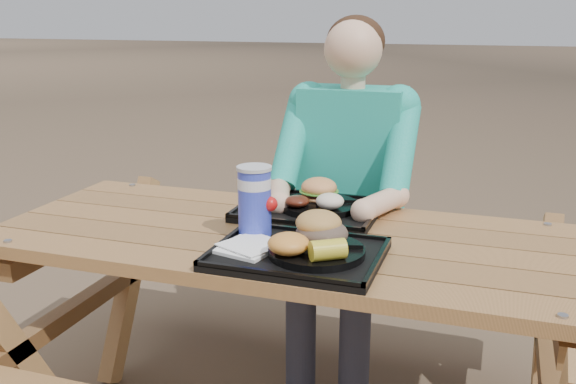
% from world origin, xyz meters
% --- Properties ---
extents(picnic_table, '(1.80, 1.49, 0.75)m').
position_xyz_m(picnic_table, '(0.00, 0.00, 0.38)').
color(picnic_table, '#999999').
rests_on(picnic_table, ground).
extents(tray_near, '(0.45, 0.35, 0.02)m').
position_xyz_m(tray_near, '(0.09, -0.19, 0.76)').
color(tray_near, black).
rests_on(tray_near, picnic_table).
extents(tray_far, '(0.45, 0.35, 0.02)m').
position_xyz_m(tray_far, '(0.00, 0.21, 0.76)').
color(tray_far, black).
rests_on(tray_far, picnic_table).
extents(plate_near, '(0.26, 0.26, 0.02)m').
position_xyz_m(plate_near, '(0.15, -0.20, 0.78)').
color(plate_near, black).
rests_on(plate_near, tray_near).
extents(plate_far, '(0.26, 0.26, 0.02)m').
position_xyz_m(plate_far, '(0.03, 0.22, 0.78)').
color(plate_far, black).
rests_on(plate_far, tray_far).
extents(napkin_stack, '(0.18, 0.18, 0.02)m').
position_xyz_m(napkin_stack, '(-0.04, -0.22, 0.78)').
color(napkin_stack, white).
rests_on(napkin_stack, tray_near).
extents(soda_cup, '(0.10, 0.10, 0.19)m').
position_xyz_m(soda_cup, '(-0.07, -0.09, 0.87)').
color(soda_cup, '#1828B6').
rests_on(soda_cup, tray_near).
extents(condiment_bbq, '(0.05, 0.05, 0.03)m').
position_xyz_m(condiment_bbq, '(0.08, -0.08, 0.79)').
color(condiment_bbq, black).
rests_on(condiment_bbq, tray_near).
extents(condiment_mustard, '(0.05, 0.05, 0.03)m').
position_xyz_m(condiment_mustard, '(0.14, -0.06, 0.79)').
color(condiment_mustard, yellow).
rests_on(condiment_mustard, tray_near).
extents(sandwich, '(0.13, 0.13, 0.14)m').
position_xyz_m(sandwich, '(0.15, -0.15, 0.86)').
color(sandwich, '#BB8542').
rests_on(sandwich, plate_near).
extents(mac_cheese, '(0.11, 0.11, 0.06)m').
position_xyz_m(mac_cheese, '(0.09, -0.26, 0.82)').
color(mac_cheese, gold).
rests_on(mac_cheese, plate_near).
extents(corn_cob, '(0.13, 0.13, 0.05)m').
position_xyz_m(corn_cob, '(0.20, -0.27, 0.82)').
color(corn_cob, yellow).
rests_on(corn_cob, plate_near).
extents(cutlery_far, '(0.05, 0.16, 0.01)m').
position_xyz_m(cutlery_far, '(-0.16, 0.22, 0.77)').
color(cutlery_far, black).
rests_on(cutlery_far, tray_far).
extents(burger, '(0.12, 0.12, 0.11)m').
position_xyz_m(burger, '(0.02, 0.26, 0.84)').
color(burger, '#E49150').
rests_on(burger, plate_far).
extents(baked_beans, '(0.08, 0.08, 0.04)m').
position_xyz_m(baked_beans, '(-0.02, 0.15, 0.81)').
color(baked_beans, '#4E1C0F').
rests_on(baked_beans, plate_far).
extents(potato_salad, '(0.09, 0.09, 0.05)m').
position_xyz_m(potato_salad, '(0.09, 0.16, 0.82)').
color(potato_salad, '#EFE4CB').
rests_on(potato_salad, plate_far).
extents(diner, '(0.48, 0.84, 1.28)m').
position_xyz_m(diner, '(0.06, 0.57, 0.64)').
color(diner, '#1CC9BD').
rests_on(diner, ground).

